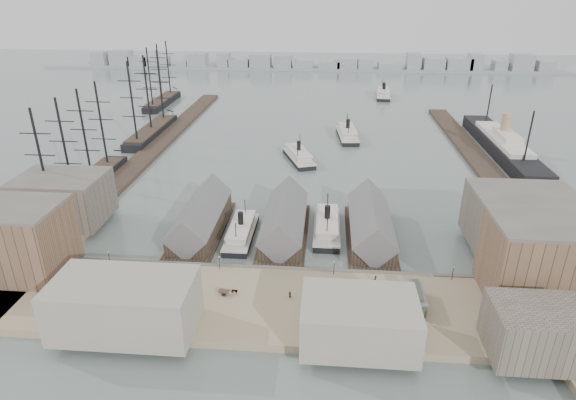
# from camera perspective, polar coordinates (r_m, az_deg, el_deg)

# --- Properties ---
(ground) EXTENTS (900.00, 900.00, 0.00)m
(ground) POSITION_cam_1_polar(r_m,az_deg,el_deg) (134.38, -1.07, -7.60)
(ground) COLOR slate
(ground) RESTS_ON ground
(quay) EXTENTS (180.00, 30.00, 2.00)m
(quay) POSITION_cam_1_polar(r_m,az_deg,el_deg) (117.37, -2.08, -12.32)
(quay) COLOR gray
(quay) RESTS_ON ground
(seawall) EXTENTS (180.00, 1.20, 2.30)m
(seawall) POSITION_cam_1_polar(r_m,az_deg,el_deg) (129.39, -1.31, -8.37)
(seawall) COLOR #59544C
(seawall) RESTS_ON ground
(west_wharf) EXTENTS (10.00, 220.00, 1.60)m
(west_wharf) POSITION_cam_1_polar(r_m,az_deg,el_deg) (238.52, -15.15, 6.32)
(west_wharf) COLOR #2D231C
(west_wharf) RESTS_ON ground
(east_wharf) EXTENTS (10.00, 180.00, 1.60)m
(east_wharf) POSITION_cam_1_polar(r_m,az_deg,el_deg) (225.14, 21.62, 4.38)
(east_wharf) COLOR #2D231C
(east_wharf) RESTS_ON ground
(ferry_shed_west) EXTENTS (14.00, 42.00, 12.60)m
(ferry_shed_west) POSITION_cam_1_polar(r_m,az_deg,el_deg) (151.11, -10.30, -2.17)
(ferry_shed_west) COLOR #2D231C
(ferry_shed_west) RESTS_ON ground
(ferry_shed_center) EXTENTS (14.00, 42.00, 12.60)m
(ferry_shed_center) POSITION_cam_1_polar(r_m,az_deg,el_deg) (146.75, -0.43, -2.58)
(ferry_shed_center) COLOR #2D231C
(ferry_shed_center) RESTS_ON ground
(ferry_shed_east) EXTENTS (14.00, 42.00, 12.60)m
(ferry_shed_east) POSITION_cam_1_polar(r_m,az_deg,el_deg) (146.93, 9.74, -2.93)
(ferry_shed_east) COLOR #2D231C
(ferry_shed_east) RESTS_ON ground
(warehouse_west_front) EXTENTS (32.00, 18.00, 18.00)m
(warehouse_west_front) POSITION_cam_1_polar(r_m,az_deg,el_deg) (143.57, -30.76, -4.10)
(warehouse_west_front) COLOR brown
(warehouse_west_front) RESTS_ON west_land
(warehouse_west_back) EXTENTS (26.00, 20.00, 14.00)m
(warehouse_west_back) POSITION_cam_1_polar(r_m,az_deg,el_deg) (166.87, -25.09, 0.07)
(warehouse_west_back) COLOR #60564C
(warehouse_west_back) RESTS_ON west_land
(warehouse_east_front) EXTENTS (30.00, 18.00, 19.00)m
(warehouse_east_front) POSITION_cam_1_polar(r_m,az_deg,el_deg) (129.43, 28.96, -6.41)
(warehouse_east_front) COLOR brown
(warehouse_east_front) RESTS_ON east_land
(warehouse_east_back) EXTENTS (28.00, 20.00, 15.00)m
(warehouse_east_back) POSITION_cam_1_polar(r_m,az_deg,el_deg) (153.05, 25.78, -1.98)
(warehouse_east_back) COLOR #60564C
(warehouse_east_back) RESTS_ON east_land
(street_bldg_center) EXTENTS (24.00, 16.00, 10.00)m
(street_bldg_center) POSITION_cam_1_polar(r_m,az_deg,el_deg) (103.90, 8.43, -14.02)
(street_bldg_center) COLOR gray
(street_bldg_center) RESTS_ON quay
(street_bldg_west) EXTENTS (30.00, 16.00, 12.00)m
(street_bldg_west) POSITION_cam_1_polar(r_m,az_deg,el_deg) (111.20, -18.78, -11.70)
(street_bldg_west) COLOR gray
(street_bldg_west) RESTS_ON quay
(street_bldg_east) EXTENTS (18.00, 14.00, 11.00)m
(street_bldg_east) POSITION_cam_1_polar(r_m,az_deg,el_deg) (111.16, 27.32, -13.70)
(street_bldg_east) COLOR #60564C
(street_bldg_east) RESTS_ON quay
(lamp_post_far_w) EXTENTS (0.44, 0.44, 3.92)m
(lamp_post_far_w) POSITION_cam_1_polar(r_m,az_deg,el_deg) (137.74, -20.48, -6.17)
(lamp_post_far_w) COLOR black
(lamp_post_far_w) RESTS_ON quay
(lamp_post_near_w) EXTENTS (0.44, 0.44, 3.92)m
(lamp_post_near_w) POSITION_cam_1_polar(r_m,az_deg,el_deg) (128.27, -8.14, -7.09)
(lamp_post_near_w) COLOR black
(lamp_post_near_w) RESTS_ON quay
(lamp_post_near_e) EXTENTS (0.44, 0.44, 3.92)m
(lamp_post_near_e) POSITION_cam_1_polar(r_m,az_deg,el_deg) (125.44, 5.48, -7.72)
(lamp_post_near_e) COLOR black
(lamp_post_near_e) RESTS_ON quay
(lamp_post_far_e) EXTENTS (0.44, 0.44, 3.92)m
(lamp_post_far_e) POSITION_cam_1_polar(r_m,az_deg,el_deg) (129.68, 18.98, -7.92)
(lamp_post_far_e) COLOR black
(lamp_post_far_e) RESTS_ON quay
(far_shore) EXTENTS (500.00, 40.00, 15.72)m
(far_shore) POSITION_cam_1_polar(r_m,az_deg,el_deg) (452.84, 3.05, 15.73)
(far_shore) COLOR gray
(far_shore) RESTS_ON ground
(ferry_docked_west) EXTENTS (7.57, 25.22, 9.01)m
(ferry_docked_west) POSITION_cam_1_polar(r_m,az_deg,el_deg) (147.31, -5.57, -3.71)
(ferry_docked_west) COLOR black
(ferry_docked_west) RESTS_ON ground
(ferry_docked_east) EXTENTS (8.03, 26.76, 9.56)m
(ferry_docked_east) POSITION_cam_1_polar(r_m,az_deg,el_deg) (150.06, 4.64, -3.06)
(ferry_docked_east) COLOR black
(ferry_docked_east) RESTS_ON ground
(ferry_open_near) EXTENTS (16.55, 27.75, 9.51)m
(ferry_open_near) POSITION_cam_1_polar(r_m,az_deg,el_deg) (210.83, 1.28, 5.25)
(ferry_open_near) COLOR black
(ferry_open_near) RESTS_ON ground
(ferry_open_mid) EXTENTS (11.38, 29.60, 10.33)m
(ferry_open_mid) POSITION_cam_1_polar(r_m,az_deg,el_deg) (244.54, 7.06, 7.82)
(ferry_open_mid) COLOR black
(ferry_open_mid) RESTS_ON ground
(ferry_open_far) EXTENTS (11.08, 30.30, 10.62)m
(ferry_open_far) POSITION_cam_1_polar(r_m,az_deg,el_deg) (341.32, 11.23, 12.26)
(ferry_open_far) COLOR black
(ferry_open_far) RESTS_ON ground
(sailing_ship_near) EXTENTS (8.99, 61.90, 36.94)m
(sailing_ship_near) POSITION_cam_1_polar(r_m,az_deg,el_deg) (193.47, -23.10, 1.59)
(sailing_ship_near) COLOR black
(sailing_ship_near) RESTS_ON ground
(sailing_ship_mid) EXTENTS (9.69, 56.00, 39.84)m
(sailing_ship_mid) POSITION_cam_1_polar(r_m,az_deg,el_deg) (256.14, -15.85, 7.94)
(sailing_ship_mid) COLOR black
(sailing_ship_mid) RESTS_ON ground
(sailing_ship_far) EXTENTS (9.08, 50.45, 37.33)m
(sailing_ship_far) POSITION_cam_1_polar(r_m,az_deg,el_deg) (324.04, -14.67, 11.35)
(sailing_ship_far) COLOR black
(sailing_ship_far) RESTS_ON ground
(ocean_steamer) EXTENTS (12.45, 90.97, 18.19)m
(ocean_steamer) POSITION_cam_1_polar(r_m,az_deg,el_deg) (241.69, 24.03, 6.05)
(ocean_steamer) COLOR black
(ocean_steamer) RESTS_ON ground
(tram) EXTENTS (2.83, 10.81, 3.84)m
(tram) POSITION_cam_1_polar(r_m,az_deg,el_deg) (118.34, 15.07, -11.16)
(tram) COLOR black
(tram) RESTS_ON quay
(horse_cart_left) EXTENTS (4.80, 3.05, 1.59)m
(horse_cart_left) POSITION_cam_1_polar(r_m,az_deg,el_deg) (125.39, -18.28, -10.04)
(horse_cart_left) COLOR black
(horse_cart_left) RESTS_ON quay
(horse_cart_center) EXTENTS (4.92, 1.88, 1.52)m
(horse_cart_center) POSITION_cam_1_polar(r_m,az_deg,el_deg) (119.40, -6.79, -10.73)
(horse_cart_center) COLOR black
(horse_cart_center) RESTS_ON quay
(horse_cart_right) EXTENTS (4.63, 1.83, 1.47)m
(horse_cart_right) POSITION_cam_1_polar(r_m,az_deg,el_deg) (116.49, 9.05, -11.90)
(horse_cart_right) COLOR black
(horse_cart_right) RESTS_ON quay
(pedestrian_0) EXTENTS (0.47, 0.64, 1.75)m
(pedestrian_0) POSITION_cam_1_polar(r_m,az_deg,el_deg) (139.41, -25.29, -7.55)
(pedestrian_0) COLOR black
(pedestrian_0) RESTS_ON quay
(pedestrian_1) EXTENTS (0.93, 0.76, 1.79)m
(pedestrian_1) POSITION_cam_1_polar(r_m,az_deg,el_deg) (124.28, -21.12, -10.80)
(pedestrian_1) COLOR black
(pedestrian_1) RESTS_ON quay
(pedestrian_2) EXTENTS (1.07, 1.26, 1.69)m
(pedestrian_2) POSITION_cam_1_polar(r_m,az_deg,el_deg) (127.78, -13.95, -8.74)
(pedestrian_2) COLOR black
(pedestrian_2) RESTS_ON quay
(pedestrian_3) EXTENTS (1.05, 0.63, 1.67)m
(pedestrian_3) POSITION_cam_1_polar(r_m,az_deg,el_deg) (113.89, -11.14, -12.99)
(pedestrian_3) COLOR black
(pedestrian_3) RESTS_ON quay
(pedestrian_4) EXTENTS (0.93, 0.92, 1.62)m
(pedestrian_4) POSITION_cam_1_polar(r_m,az_deg,el_deg) (117.60, 0.23, -11.13)
(pedestrian_4) COLOR black
(pedestrian_4) RESTS_ON quay
(pedestrian_5) EXTENTS (0.71, 0.70, 1.59)m
(pedestrian_5) POSITION_cam_1_polar(r_m,az_deg,el_deg) (116.00, 2.51, -11.73)
(pedestrian_5) COLOR black
(pedestrian_5) RESTS_ON quay
(pedestrian_6) EXTENTS (1.01, 1.03, 1.68)m
(pedestrian_6) POSITION_cam_1_polar(r_m,az_deg,el_deg) (125.17, 10.36, -9.14)
(pedestrian_6) COLOR black
(pedestrian_6) RESTS_ON quay
(pedestrian_7) EXTENTS (1.29, 1.15, 1.74)m
(pedestrian_7) POSITION_cam_1_polar(r_m,az_deg,el_deg) (112.90, 10.71, -13.31)
(pedestrian_7) COLOR black
(pedestrian_7) RESTS_ON quay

